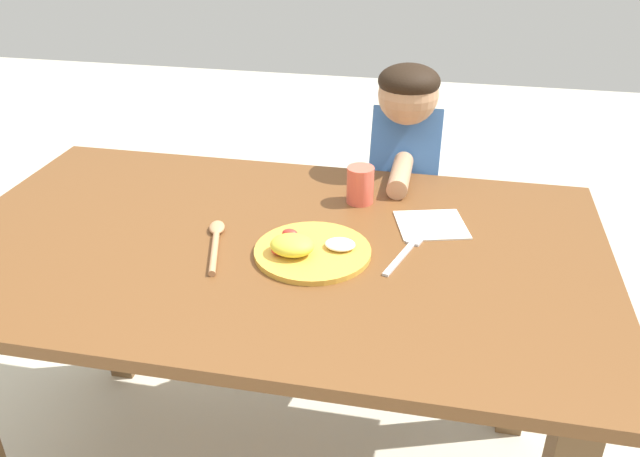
{
  "coord_description": "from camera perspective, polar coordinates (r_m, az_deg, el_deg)",
  "views": [
    {
      "loc": [
        0.35,
        -1.19,
        1.46
      ],
      "look_at": [
        0.1,
        0.04,
        0.77
      ],
      "focal_mm": 36.51,
      "sensor_mm": 36.0,
      "label": 1
    }
  ],
  "objects": [
    {
      "name": "spoon",
      "position": [
        1.44,
        -9.14,
        -0.99
      ],
      "size": [
        0.09,
        0.22,
        0.02
      ],
      "rotation": [
        0.0,
        0.0,
        1.86
      ],
      "color": "tan",
      "rests_on": "dining_table"
    },
    {
      "name": "dining_table",
      "position": [
        1.5,
        -4.08,
        -5.45
      ],
      "size": [
        1.46,
        0.87,
        0.75
      ],
      "color": "brown",
      "rests_on": "ground_plane"
    },
    {
      "name": "plate",
      "position": [
        1.37,
        -1.07,
        -1.82
      ],
      "size": [
        0.25,
        0.25,
        0.05
      ],
      "color": "gold",
      "rests_on": "dining_table"
    },
    {
      "name": "drinking_cup",
      "position": [
        1.59,
        3.55,
        3.84
      ],
      "size": [
        0.07,
        0.07,
        0.09
      ],
      "primitive_type": "cylinder",
      "color": "#E95D48",
      "rests_on": "dining_table"
    },
    {
      "name": "napkin",
      "position": [
        1.52,
        9.72,
        0.32
      ],
      "size": [
        0.19,
        0.18,
        0.0
      ],
      "primitive_type": "cube",
      "rotation": [
        0.0,
        0.0,
        0.27
      ],
      "color": "white",
      "rests_on": "dining_table"
    },
    {
      "name": "fork",
      "position": [
        1.41,
        7.67,
        -1.83
      ],
      "size": [
        0.09,
        0.22,
        0.01
      ],
      "rotation": [
        0.0,
        0.0,
        1.26
      ],
      "color": "silver",
      "rests_on": "dining_table"
    },
    {
      "name": "person",
      "position": [
        1.94,
        7.16,
        1.0
      ],
      "size": [
        0.19,
        0.37,
        1.04
      ],
      "rotation": [
        0.0,
        0.0,
        3.14
      ],
      "color": "#3D5072",
      "rests_on": "ground_plane"
    }
  ]
}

